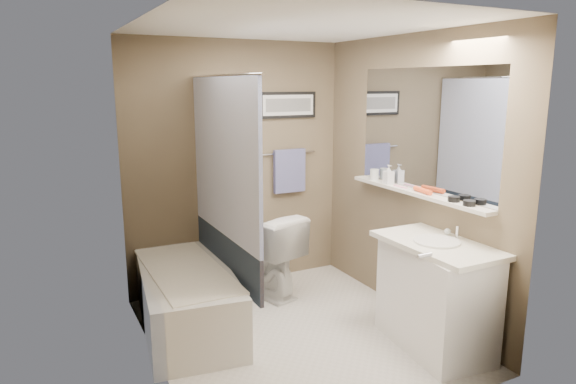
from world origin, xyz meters
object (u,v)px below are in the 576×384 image
soap_bottle (389,174)px  glass_jar (374,175)px  toilet (265,254)px  candle_bowl_near (469,203)px  vanity (435,297)px  candle_bowl_far (454,199)px  hair_brush_front (423,190)px  bathtub (187,299)px

soap_bottle → glass_jar: bearing=90.0°
toilet → candle_bowl_near: candle_bowl_near is taller
vanity → candle_bowl_far: candle_bowl_far is taller
candle_bowl_near → candle_bowl_far: size_ratio=1.00×
candle_bowl_near → soap_bottle: 0.95m
candle_bowl_near → candle_bowl_far: 0.15m
candle_bowl_far → hair_brush_front: size_ratio=0.41×
toilet → vanity: toilet is taller
bathtub → toilet: (0.86, 0.35, 0.15)m
candle_bowl_far → candle_bowl_near: bearing=-90.0°
vanity → soap_bottle: (0.19, 0.86, 0.80)m
candle_bowl_near → bathtub: bearing=144.9°
candle_bowl_near → soap_bottle: (0.00, 0.95, 0.06)m
vanity → bathtub: bearing=150.9°
vanity → candle_bowl_near: candle_bowl_near is taller
soap_bottle → candle_bowl_far: bearing=-90.0°
bathtub → candle_bowl_near: candle_bowl_near is taller
bathtub → hair_brush_front: size_ratio=6.82×
candle_bowl_far → glass_jar: size_ratio=0.90×
bathtub → candle_bowl_far: candle_bowl_far is taller
candle_bowl_far → bathtub: bearing=148.3°
hair_brush_front → vanity: bearing=-114.4°
toilet → candle_bowl_near: bearing=104.2°
hair_brush_front → soap_bottle: (0.00, 0.45, 0.06)m
candle_bowl_far → glass_jar: bearing=90.0°
vanity → hair_brush_front: hair_brush_front is taller
bathtub → glass_jar: (1.79, -0.10, 0.92)m
glass_jar → soap_bottle: (0.00, -0.21, 0.03)m
toilet → vanity: bearing=100.2°
candle_bowl_far → glass_jar: glass_jar is taller
hair_brush_front → glass_jar: 0.66m
bathtub → candle_bowl_near: 2.35m
glass_jar → soap_bottle: soap_bottle is taller
candle_bowl_far → soap_bottle: bearing=90.0°
hair_brush_front → soap_bottle: size_ratio=1.31×
bathtub → toilet: bearing=29.0°
candle_bowl_far → glass_jar: (0.00, 1.00, 0.03)m
toilet → hair_brush_front: hair_brush_front is taller
toilet → candle_bowl_far: 1.87m
candle_bowl_near → glass_jar: size_ratio=0.90×
soap_bottle → toilet: bearing=144.7°
vanity → candle_bowl_near: 0.76m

